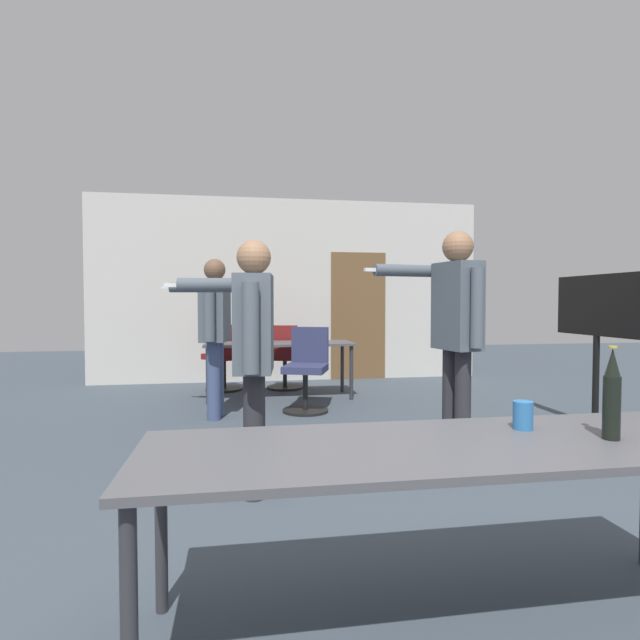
% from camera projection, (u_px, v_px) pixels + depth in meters
% --- Properties ---
extents(back_wall, '(6.17, 0.12, 2.88)m').
position_uv_depth(back_wall, '(292.00, 291.00, 7.94)').
color(back_wall, beige).
rests_on(back_wall, ground_plane).
extents(conference_table_near, '(2.34, 0.72, 0.72)m').
position_uv_depth(conference_table_near, '(453.00, 458.00, 1.88)').
color(conference_table_near, '#4C4C51').
rests_on(conference_table_near, ground_plane).
extents(conference_table_far, '(1.91, 0.69, 0.72)m').
position_uv_depth(conference_table_far, '(279.00, 348.00, 6.49)').
color(conference_table_far, '#4C4C51').
rests_on(conference_table_far, ground_plane).
extents(tv_screen, '(0.44, 1.11, 1.51)m').
position_uv_depth(tv_screen, '(597.00, 335.00, 4.72)').
color(tv_screen, black).
rests_on(tv_screen, ground_plane).
extents(person_far_watching, '(0.77, 0.77, 1.71)m').
position_uv_depth(person_far_watching, '(214.00, 323.00, 5.34)').
color(person_far_watching, '#3D4C75').
rests_on(person_far_watching, ground_plane).
extents(person_near_casual, '(0.74, 0.68, 1.65)m').
position_uv_depth(person_near_casual, '(252.00, 342.00, 3.22)').
color(person_near_casual, '#28282D').
rests_on(person_near_casual, ground_plane).
extents(person_left_plaid, '(0.87, 0.59, 1.81)m').
position_uv_depth(person_left_plaid, '(455.00, 320.00, 3.92)').
color(person_left_plaid, '#28282D').
rests_on(person_left_plaid, ground_plane).
extents(office_chair_mid_tucked, '(0.57, 0.62, 0.93)m').
position_uv_depth(office_chair_mid_tucked, '(284.00, 359.00, 7.11)').
color(office_chair_mid_tucked, black).
rests_on(office_chair_mid_tucked, ground_plane).
extents(office_chair_side_rolled, '(0.68, 0.69, 0.94)m').
position_uv_depth(office_chair_side_rolled, '(227.00, 359.00, 7.01)').
color(office_chair_side_rolled, black).
rests_on(office_chair_side_rolled, ground_plane).
extents(office_chair_far_right, '(0.60, 0.64, 0.96)m').
position_uv_depth(office_chair_far_right, '(307.00, 371.00, 5.73)').
color(office_chair_far_right, black).
rests_on(office_chair_far_right, ground_plane).
extents(beer_bottle, '(0.06, 0.06, 0.36)m').
position_uv_depth(beer_bottle, '(612.00, 395.00, 1.91)').
color(beer_bottle, black).
rests_on(beer_bottle, conference_table_near).
extents(drink_cup, '(0.08, 0.08, 0.12)m').
position_uv_depth(drink_cup, '(523.00, 415.00, 2.07)').
color(drink_cup, '#2866A3').
rests_on(drink_cup, conference_table_near).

